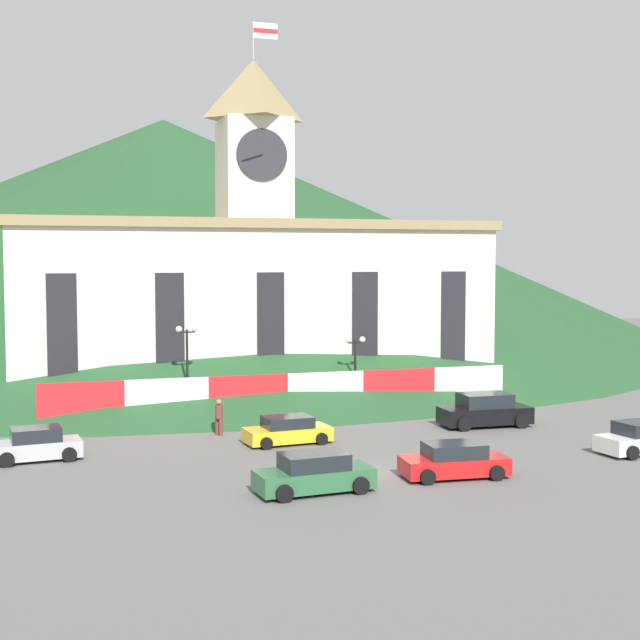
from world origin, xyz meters
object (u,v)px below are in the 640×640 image
(street_lamp_right, at_px, (355,356))
(car_black_suv, at_px, (485,411))
(car_yellow_coupe, at_px, (288,431))
(pedestrian, at_px, (219,416))
(car_green_wagon, at_px, (314,474))
(street_lamp_left, at_px, (187,352))
(car_silver_hatch, at_px, (36,445))
(car_red_sedan, at_px, (454,461))

(street_lamp_right, distance_m, car_black_suv, 8.90)
(car_yellow_coupe, distance_m, pedestrian, 4.16)
(street_lamp_right, xyz_separation_m, car_green_wagon, (-7.84, -17.28, -2.55))
(car_yellow_coupe, height_order, car_black_suv, car_black_suv)
(street_lamp_right, xyz_separation_m, car_black_suv, (4.99, -6.95, -2.44))
(car_green_wagon, xyz_separation_m, pedestrian, (-1.41, 12.18, 0.30))
(car_yellow_coupe, relative_size, pedestrian, 2.33)
(street_lamp_left, height_order, car_silver_hatch, street_lamp_left)
(car_silver_hatch, relative_size, car_red_sedan, 0.90)
(car_red_sedan, xyz_separation_m, pedestrian, (-7.67, 11.63, 0.35))
(car_yellow_coupe, bearing_deg, car_silver_hatch, 175.69)
(pedestrian, bearing_deg, car_green_wagon, 62.87)
(street_lamp_right, bearing_deg, car_silver_hatch, -155.48)
(car_silver_hatch, bearing_deg, street_lamp_right, 18.66)
(car_black_suv, height_order, car_silver_hatch, car_black_suv)
(car_black_suv, bearing_deg, pedestrian, 175.01)
(car_black_suv, distance_m, car_red_sedan, 11.79)
(car_red_sedan, bearing_deg, pedestrian, 127.74)
(street_lamp_right, relative_size, car_yellow_coupe, 1.02)
(street_lamp_left, distance_m, car_green_wagon, 17.70)
(car_green_wagon, relative_size, car_silver_hatch, 1.17)
(street_lamp_right, distance_m, car_silver_hatch, 20.18)
(car_black_suv, bearing_deg, car_red_sedan, -121.49)
(street_lamp_right, bearing_deg, car_yellow_coupe, -128.34)
(car_green_wagon, height_order, car_red_sedan, car_green_wagon)
(car_black_suv, bearing_deg, car_silver_hatch, -174.24)
(street_lamp_right, relative_size, car_red_sedan, 0.98)
(car_black_suv, xyz_separation_m, pedestrian, (-14.25, 1.85, 0.19))
(car_green_wagon, distance_m, car_silver_hatch, 13.71)
(street_lamp_left, relative_size, car_green_wagon, 1.12)
(street_lamp_left, distance_m, car_black_suv, 16.86)
(car_yellow_coupe, distance_m, car_silver_hatch, 11.79)
(car_black_suv, height_order, pedestrian, pedestrian)
(street_lamp_left, height_order, pedestrian, street_lamp_left)
(car_yellow_coupe, distance_m, car_black_suv, 11.47)
(car_green_wagon, relative_size, pedestrian, 2.53)
(car_yellow_coupe, bearing_deg, car_green_wagon, -104.07)
(street_lamp_left, bearing_deg, car_yellow_coupe, -65.75)
(car_black_suv, relative_size, car_green_wagon, 1.05)
(car_yellow_coupe, height_order, pedestrian, pedestrian)
(car_yellow_coupe, relative_size, car_black_suv, 0.87)
(car_red_sedan, bearing_deg, street_lamp_left, 121.24)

